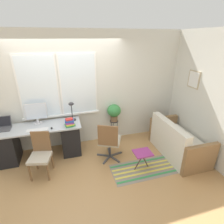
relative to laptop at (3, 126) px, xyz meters
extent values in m
plane|color=tan|center=(1.40, -0.40, -0.82)|extent=(14.00, 14.00, 0.00)
cube|color=silver|center=(1.40, 0.28, 0.53)|extent=(9.00, 0.06, 2.70)
cube|color=white|center=(0.78, 0.24, 0.71)|extent=(0.84, 0.02, 1.41)
cube|color=white|center=(0.78, 0.23, 0.71)|extent=(0.77, 0.01, 1.34)
cube|color=white|center=(1.64, 0.24, 0.71)|extent=(0.84, 0.02, 1.41)
cube|color=white|center=(1.64, 0.23, 0.71)|extent=(0.77, 0.01, 1.34)
cube|color=white|center=(1.21, 0.25, 0.01)|extent=(1.74, 0.11, 0.04)
cube|color=silver|center=(4.18, -0.40, 0.53)|extent=(0.06, 9.00, 2.70)
cube|color=tan|center=(4.15, -0.49, 0.84)|extent=(0.02, 0.34, 0.39)
cube|color=white|center=(4.14, -0.49, 0.84)|extent=(0.01, 0.29, 0.34)
cube|color=#B2B7BC|center=(0.67, -0.10, -0.07)|extent=(1.80, 0.60, 0.03)
cube|color=black|center=(0.01, -0.10, -0.45)|extent=(0.40, 0.52, 0.73)
cube|color=black|center=(1.34, -0.10, -0.45)|extent=(0.40, 0.52, 0.73)
cube|color=#4C4C51|center=(0.00, -0.05, -0.04)|extent=(0.31, 0.23, 0.02)
cube|color=#4C4C51|center=(0.00, 0.09, 0.07)|extent=(0.31, 0.07, 0.22)
cube|color=black|center=(0.00, 0.09, 0.08)|extent=(0.27, 0.06, 0.19)
cylinder|color=silver|center=(0.67, 0.07, -0.04)|extent=(0.19, 0.19, 0.02)
cylinder|color=silver|center=(0.67, 0.07, 0.02)|extent=(0.05, 0.05, 0.10)
cube|color=silver|center=(0.67, 0.07, 0.23)|extent=(0.44, 0.02, 0.36)
cube|color=silver|center=(0.67, 0.06, 0.23)|extent=(0.42, 0.01, 0.34)
cube|color=silver|center=(0.69, -0.27, -0.04)|extent=(0.42, 0.13, 0.02)
ellipsoid|color=black|center=(0.97, -0.28, -0.03)|extent=(0.04, 0.07, 0.03)
cylinder|color=#2D2D33|center=(1.43, 0.02, -0.05)|extent=(0.15, 0.15, 0.01)
cylinder|color=#2D2D33|center=(1.43, 0.02, 0.14)|extent=(0.02, 0.02, 0.36)
ellipsoid|color=#2D2D33|center=(1.43, 0.02, 0.35)|extent=(0.12, 0.12, 0.08)
cube|color=green|center=(1.35, -0.27, -0.04)|extent=(0.16, 0.14, 0.02)
cube|color=green|center=(1.35, -0.27, -0.02)|extent=(0.23, 0.19, 0.02)
cube|color=yellow|center=(1.35, -0.28, 0.00)|extent=(0.19, 0.16, 0.03)
cube|color=purple|center=(1.35, -0.27, 0.04)|extent=(0.18, 0.15, 0.04)
cube|color=#2851B2|center=(1.35, -0.27, 0.08)|extent=(0.19, 0.14, 0.04)
cube|color=red|center=(1.34, -0.27, 0.11)|extent=(0.16, 0.13, 0.03)
cylinder|color=brown|center=(0.52, -0.85, -0.61)|extent=(0.04, 0.04, 0.40)
cylinder|color=brown|center=(0.85, -0.93, -0.61)|extent=(0.04, 0.04, 0.40)
cylinder|color=brown|center=(0.59, -0.53, -0.61)|extent=(0.04, 0.04, 0.40)
cylinder|color=brown|center=(0.92, -0.60, -0.61)|extent=(0.04, 0.04, 0.40)
cube|color=#B2A893|center=(0.72, -0.73, -0.41)|extent=(0.46, 0.45, 0.06)
cube|color=brown|center=(0.76, -0.53, -0.17)|extent=(0.35, 0.11, 0.44)
cube|color=#47474C|center=(2.02, -0.49, -0.80)|extent=(0.29, 0.16, 0.03)
cube|color=#47474C|center=(2.05, -0.66, -0.80)|extent=(0.24, 0.24, 0.03)
cube|color=#47474C|center=(2.23, -0.69, -0.80)|extent=(0.18, 0.29, 0.03)
cube|color=#47474C|center=(2.31, -0.53, -0.80)|extent=(0.31, 0.09, 0.03)
cube|color=#47474C|center=(2.18, -0.40, -0.80)|extent=(0.08, 0.31, 0.03)
cylinder|color=#333338|center=(2.16, -0.55, -0.60)|extent=(0.04, 0.04, 0.37)
cube|color=#B2A893|center=(2.16, -0.55, -0.38)|extent=(0.59, 0.58, 0.06)
cube|color=brown|center=(2.06, -0.76, -0.13)|extent=(0.39, 0.21, 0.45)
cube|color=silver|center=(3.72, -0.86, -0.61)|extent=(0.75, 1.26, 0.42)
cube|color=silver|center=(3.42, -0.86, -0.19)|extent=(0.16, 1.26, 0.41)
cube|color=olive|center=(3.72, -1.53, -0.49)|extent=(0.75, 0.09, 0.65)
cube|color=olive|center=(3.72, -0.18, -0.49)|extent=(0.75, 0.09, 0.65)
cylinder|color=#333338|center=(2.45, 0.11, -0.26)|extent=(0.21, 0.21, 0.02)
cylinder|color=#333338|center=(2.54, 0.11, -0.54)|extent=(0.01, 0.01, 0.54)
cylinder|color=#333338|center=(2.41, 0.19, -0.54)|extent=(0.01, 0.01, 0.54)
cylinder|color=#333338|center=(2.41, 0.03, -0.54)|extent=(0.01, 0.01, 0.54)
cylinder|color=brown|center=(2.45, 0.11, -0.19)|extent=(0.18, 0.18, 0.14)
ellipsoid|color=#388442|center=(2.45, 0.11, 0.03)|extent=(0.34, 0.34, 0.31)
cube|color=gray|center=(2.81, -1.15, -0.81)|extent=(1.52, 0.62, 0.01)
cube|color=#388E4C|center=(2.81, -1.37, -0.81)|extent=(1.49, 0.05, 0.00)
cube|color=#DBCC4C|center=(2.81, -1.26, -0.81)|extent=(1.49, 0.05, 0.00)
cube|color=#DBCC4C|center=(2.81, -1.15, -0.81)|extent=(1.49, 0.05, 0.00)
cube|color=#DBCC4C|center=(2.81, -1.04, -0.81)|extent=(1.49, 0.05, 0.00)
cube|color=#388E4C|center=(2.81, -0.93, -0.81)|extent=(1.49, 0.05, 0.00)
cube|color=#93337A|center=(2.69, -1.12, -0.42)|extent=(0.36, 0.30, 0.02)
cylinder|color=#4C3D2D|center=(2.63, -1.12, -0.63)|extent=(0.20, 0.02, 0.39)
cylinder|color=#4C3D2D|center=(2.75, -1.12, -0.63)|extent=(0.20, 0.02, 0.39)
camera|label=1|loc=(1.29, -3.72, 1.71)|focal=28.00mm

